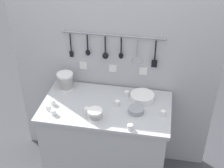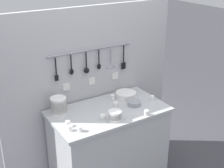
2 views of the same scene
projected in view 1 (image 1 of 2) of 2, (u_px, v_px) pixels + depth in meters
name	position (u px, v px, depth m)	size (l,w,h in m)	color
counter	(107.00, 142.00, 2.95)	(1.12, 0.63, 0.88)	#B7BABC
back_wall	(113.00, 81.00, 2.98)	(1.92, 0.11, 1.82)	#B2B2B7
bowl_stack_tall_left	(95.00, 115.00, 2.53)	(0.12, 0.12, 0.09)	white
bowl_stack_back_corner	(65.00, 81.00, 2.89)	(0.15, 0.15, 0.16)	white
plate_stack	(142.00, 97.00, 2.76)	(0.21, 0.21, 0.06)	white
steel_mixing_bowl	(136.00, 110.00, 2.61)	(0.13, 0.13, 0.04)	#93969E
cup_front_left	(130.00, 127.00, 2.43)	(0.04, 0.04, 0.05)	white
cup_beside_plates	(127.00, 94.00, 2.81)	(0.04, 0.04, 0.05)	white
cup_mid_row	(53.00, 102.00, 2.70)	(0.04, 0.04, 0.05)	white
cup_centre	(163.00, 113.00, 2.57)	(0.04, 0.04, 0.05)	white
cup_back_left	(49.00, 107.00, 2.64)	(0.04, 0.04, 0.05)	white
cup_edge_far	(87.00, 110.00, 2.61)	(0.04, 0.04, 0.05)	white
cup_by_caddy	(117.00, 103.00, 2.69)	(0.04, 0.04, 0.05)	white
cup_back_right	(54.00, 112.00, 2.59)	(0.04, 0.04, 0.05)	white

